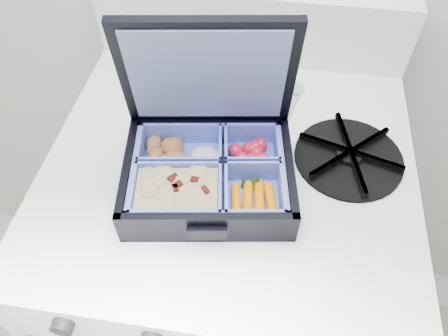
% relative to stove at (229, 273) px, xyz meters
% --- Properties ---
extents(stove, '(0.57, 0.57, 0.85)m').
position_rel_stove_xyz_m(stove, '(0.00, 0.00, 0.00)').
color(stove, white).
rests_on(stove, floor).
extents(bento_box, '(0.26, 0.22, 0.06)m').
position_rel_stove_xyz_m(bento_box, '(-0.02, -0.07, 0.45)').
color(bento_box, black).
rests_on(bento_box, stove).
extents(burner_grate, '(0.21, 0.21, 0.02)m').
position_rel_stove_xyz_m(burner_grate, '(0.18, 0.02, 0.44)').
color(burner_grate, black).
rests_on(burner_grate, stove).
extents(burner_grate_rear, '(0.19, 0.19, 0.02)m').
position_rel_stove_xyz_m(burner_grate_rear, '(-0.12, 0.20, 0.43)').
color(burner_grate_rear, black).
rests_on(burner_grate_rear, stove).
extents(fork, '(0.06, 0.17, 0.01)m').
position_rel_stove_xyz_m(fork, '(0.08, 0.08, 0.43)').
color(fork, silver).
rests_on(fork, stove).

